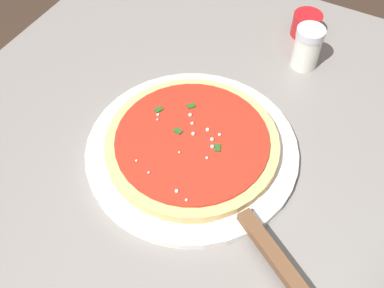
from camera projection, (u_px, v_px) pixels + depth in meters
name	position (u px, v px, depth m)	size (l,w,h in m)	color
restaurant_table	(225.00, 208.00, 0.79)	(0.91, 0.85, 0.78)	black
serving_plate	(192.00, 150.00, 0.66)	(0.31, 0.31, 0.01)	white
pizza	(192.00, 143.00, 0.65)	(0.25, 0.25, 0.02)	#DBB26B
pizza_server	(254.00, 229.00, 0.57)	(0.21, 0.15, 0.01)	silver
cup_small_sauce	(308.00, 25.00, 0.81)	(0.05, 0.05, 0.04)	#B2191E
parmesan_shaker	(307.00, 47.00, 0.75)	(0.05, 0.05, 0.07)	silver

